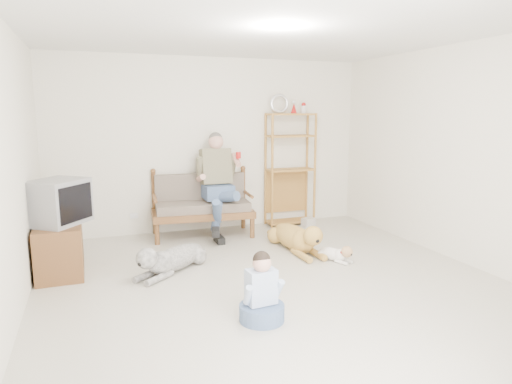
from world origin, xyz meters
name	(u,v)px	position (x,y,z in m)	size (l,w,h in m)	color
floor	(279,288)	(0.00, 0.00, 0.00)	(5.50, 5.50, 0.00)	silver
ceiling	(281,25)	(0.00, 0.00, 2.70)	(5.50, 5.50, 0.00)	white
wall_back	(212,145)	(0.00, 2.75, 1.35)	(5.00, 5.00, 0.00)	silver
wall_front	(510,226)	(0.00, -2.75, 1.35)	(5.00, 5.00, 0.00)	silver
wall_left	(6,175)	(-2.50, 0.00, 1.35)	(5.50, 5.50, 0.00)	silver
wall_right	(470,155)	(2.50, 0.00, 1.35)	(5.50, 5.50, 0.00)	silver
loveseat	(201,204)	(-0.27, 2.40, 0.49)	(1.56, 0.84, 0.95)	brown
man	(219,190)	(-0.06, 2.17, 0.72)	(0.59, 0.85, 1.37)	slate
etagere	(290,168)	(1.27, 2.55, 0.95)	(0.82, 0.36, 2.15)	#AC7736
book_stack	(308,222)	(1.52, 2.34, 0.06)	(0.20, 0.15, 0.13)	silver
tv_stand	(59,248)	(-2.23, 1.31, 0.30)	(0.51, 0.90, 0.60)	brown
crt_tv	(58,202)	(-2.19, 1.28, 0.86)	(0.76, 0.79, 0.51)	gray
wall_outlet	(134,216)	(-1.25, 2.73, 0.30)	(0.12, 0.02, 0.08)	white
golden_retriever	(297,238)	(0.76, 1.16, 0.18)	(0.40, 1.47, 0.45)	gold
shaggy_dog	(170,259)	(-1.00, 0.90, 0.16)	(1.04, 0.95, 0.40)	silver
terrier	(337,254)	(1.04, 0.57, 0.10)	(0.32, 0.57, 0.23)	white
child	(262,296)	(-0.44, -0.65, 0.23)	(0.41, 0.41, 0.65)	slate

